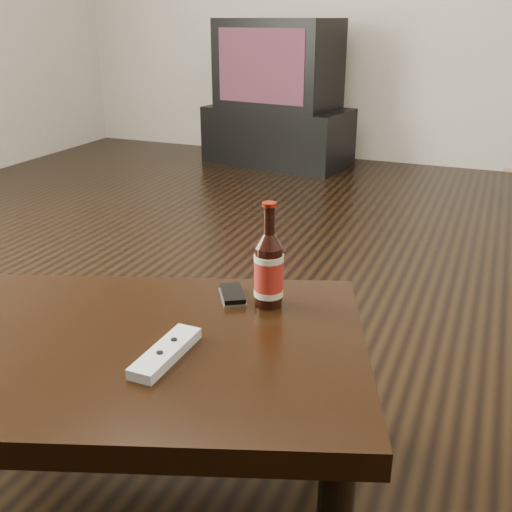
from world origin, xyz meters
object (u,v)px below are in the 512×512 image
at_px(beer_bottle, 269,270).
at_px(tv_stand, 278,136).
at_px(phone, 232,295).
at_px(remote, 166,353).
at_px(coffee_table, 100,363).
at_px(tv, 279,64).

bearing_deg(beer_bottle, tv_stand, 109.88).
relative_size(phone, remote, 0.59).
bearing_deg(tv_stand, coffee_table, -66.84).
distance_m(tv_stand, beer_bottle, 3.12).
bearing_deg(coffee_table, remote, -1.92).
relative_size(tv_stand, remote, 5.32).
xyz_separation_m(coffee_table, beer_bottle, (0.26, 0.28, 0.14)).
height_order(coffee_table, phone, phone).
height_order(tv_stand, beer_bottle, beer_bottle).
relative_size(tv_stand, coffee_table, 0.83).
relative_size(beer_bottle, phone, 2.13).
height_order(beer_bottle, phone, beer_bottle).
xyz_separation_m(tv_stand, coffee_table, (0.80, -3.20, 0.15)).
height_order(tv_stand, tv, tv).
relative_size(coffee_table, beer_bottle, 5.11).
bearing_deg(beer_bottle, coffee_table, -132.88).
height_order(coffee_table, remote, remote).
xyz_separation_m(coffee_table, phone, (0.17, 0.28, 0.06)).
height_order(beer_bottle, remote, beer_bottle).
xyz_separation_m(tv, coffee_table, (0.80, -3.19, -0.35)).
bearing_deg(tv_stand, beer_bottle, -60.99).
bearing_deg(phone, remote, -124.22).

